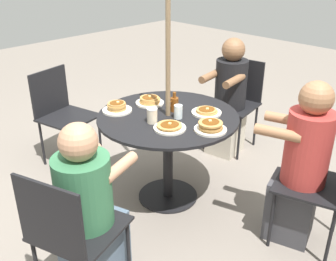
{
  "coord_description": "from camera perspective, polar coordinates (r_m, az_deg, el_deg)",
  "views": [
    {
      "loc": [
        1.98,
        1.95,
        1.96
      ],
      "look_at": [
        0.0,
        0.0,
        0.62
      ],
      "focal_mm": 42.0,
      "sensor_mm": 36.0,
      "label": 1
    }
  ],
  "objects": [
    {
      "name": "ground_plane",
      "position": [
        3.4,
        0.0,
        -9.49
      ],
      "size": [
        12.0,
        12.0,
        0.0
      ],
      "primitive_type": "plane",
      "color": "gray"
    },
    {
      "name": "patio_table",
      "position": [
        3.09,
        0.0,
        -0.15
      ],
      "size": [
        1.1,
        1.1,
        0.75
      ],
      "color": "black",
      "rests_on": "ground"
    },
    {
      "name": "umbrella_pole",
      "position": [
        2.88,
        0.0,
        10.53
      ],
      "size": [
        0.04,
        0.04,
        2.41
      ],
      "primitive_type": "cylinder",
      "color": "#846B4C",
      "rests_on": "ground"
    },
    {
      "name": "patio_chair_north",
      "position": [
        2.3,
        -14.11,
        -13.74
      ],
      "size": [
        0.57,
        0.57,
        0.9
      ],
      "rotation": [
        0.0,
        0.0,
        -4.41
      ],
      "color": "black",
      "rests_on": "ground"
    },
    {
      "name": "diner_north",
      "position": [
        2.41,
        -11.36,
        -11.79
      ],
      "size": [
        0.52,
        0.44,
        1.11
      ],
      "rotation": [
        0.0,
        0.0,
        -4.41
      ],
      "color": "slate",
      "rests_on": "ground"
    },
    {
      "name": "patio_chair_east",
      "position": [
        2.84,
        21.94,
        -6.72
      ],
      "size": [
        0.56,
        0.56,
        0.9
      ],
      "rotation": [
        0.0,
        0.0,
        -2.86
      ],
      "color": "black",
      "rests_on": "ground"
    },
    {
      "name": "diner_east",
      "position": [
        2.83,
        18.65,
        -5.35
      ],
      "size": [
        0.41,
        0.51,
        1.2
      ],
      "rotation": [
        0.0,
        0.0,
        -2.86
      ],
      "color": "#3D3D42",
      "rests_on": "ground"
    },
    {
      "name": "patio_chair_south",
      "position": [
        4.08,
        9.91,
        4.72
      ],
      "size": [
        0.52,
        0.52,
        0.9
      ],
      "rotation": [
        0.0,
        0.0,
        -1.42
      ],
      "color": "black",
      "rests_on": "ground"
    },
    {
      "name": "diner_south",
      "position": [
        3.93,
        8.79,
        4.26
      ],
      "size": [
        0.53,
        0.37,
        1.16
      ],
      "rotation": [
        0.0,
        0.0,
        -1.42
      ],
      "color": "beige",
      "rests_on": "ground"
    },
    {
      "name": "patio_chair_west",
      "position": [
        3.85,
        -15.24,
        2.88
      ],
      "size": [
        0.54,
        0.54,
        0.9
      ],
      "rotation": [
        0.0,
        0.0,
        0.21
      ],
      "color": "black",
      "rests_on": "ground"
    },
    {
      "name": "pancake_plate_a",
      "position": [
        3.24,
        -2.66,
        4.3
      ],
      "size": [
        0.23,
        0.23,
        0.07
      ],
      "color": "silver",
      "rests_on": "patio_table"
    },
    {
      "name": "pancake_plate_b",
      "position": [
        2.8,
        0.26,
        0.52
      ],
      "size": [
        0.23,
        0.23,
        0.05
      ],
      "color": "silver",
      "rests_on": "patio_table"
    },
    {
      "name": "pancake_plate_c",
      "position": [
        3.12,
        -7.42,
        3.31
      ],
      "size": [
        0.23,
        0.23,
        0.08
      ],
      "color": "silver",
      "rests_on": "patio_table"
    },
    {
      "name": "pancake_plate_d",
      "position": [
        3.07,
        5.61,
        2.73
      ],
      "size": [
        0.23,
        0.23,
        0.05
      ],
      "color": "silver",
      "rests_on": "patio_table"
    },
    {
      "name": "pancake_plate_e",
      "position": [
        2.78,
        6.19,
        0.55
      ],
      "size": [
        0.23,
        0.23,
        0.08
      ],
      "color": "silver",
      "rests_on": "patio_table"
    },
    {
      "name": "syrup_bottle",
      "position": [
        3.09,
        0.91,
        3.89
      ],
      "size": [
        0.09,
        0.06,
        0.16
      ],
      "color": "brown",
      "rests_on": "patio_table"
    },
    {
      "name": "coffee_cup",
      "position": [
        2.89,
        -2.31,
        2.2
      ],
      "size": [
        0.08,
        0.08,
        0.11
      ],
      "color": "beige",
      "rests_on": "patio_table"
    },
    {
      "name": "drinking_glass_a",
      "position": [
        2.96,
        1.49,
        2.74
      ],
      "size": [
        0.07,
        0.07,
        0.1
      ],
      "primitive_type": "cylinder",
      "color": "silver",
      "rests_on": "patio_table"
    }
  ]
}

